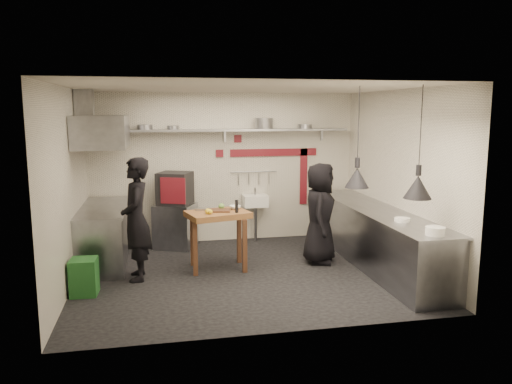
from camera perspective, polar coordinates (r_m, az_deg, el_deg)
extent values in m
plane|color=black|center=(7.75, -1.30, -9.33)|extent=(5.00, 5.00, 0.00)
plane|color=beige|center=(7.35, -1.39, 11.82)|extent=(5.00, 5.00, 0.00)
cube|color=beige|center=(9.48, -3.58, 2.76)|extent=(5.00, 0.04, 2.80)
cube|color=beige|center=(5.40, 2.58, -2.20)|extent=(5.00, 0.04, 2.80)
cube|color=beige|center=(7.41, -20.74, 0.34)|extent=(0.04, 4.20, 2.80)
cube|color=beige|center=(8.23, 16.05, 1.42)|extent=(0.04, 4.20, 2.80)
cube|color=maroon|center=(9.61, 2.06, 4.54)|extent=(1.70, 0.02, 0.14)
cube|color=maroon|center=(9.82, 5.45, 1.78)|extent=(0.14, 0.02, 1.10)
cube|color=maroon|center=(9.45, -2.09, 6.10)|extent=(0.14, 0.02, 0.14)
cube|color=maroon|center=(9.42, -4.18, 4.42)|extent=(0.14, 0.02, 0.14)
cube|color=gray|center=(9.25, -3.47, 7.07)|extent=(4.60, 0.34, 0.04)
cube|color=gray|center=(9.33, -15.30, 6.17)|extent=(0.04, 0.06, 0.24)
cube|color=gray|center=(9.40, -3.59, 6.50)|extent=(0.04, 0.06, 0.24)
cube|color=gray|center=(9.84, 7.50, 6.56)|extent=(0.04, 0.06, 0.24)
cylinder|color=gray|center=(9.16, -12.57, 7.26)|extent=(0.34, 0.34, 0.09)
cylinder|color=gray|center=(9.16, -9.46, 7.29)|extent=(0.27, 0.27, 0.07)
cylinder|color=gray|center=(9.37, 0.93, 7.85)|extent=(0.39, 0.39, 0.20)
cylinder|color=gray|center=(9.57, 5.60, 7.48)|extent=(0.28, 0.28, 0.08)
cube|color=gray|center=(9.23, -9.20, -3.83)|extent=(0.85, 0.82, 0.80)
cube|color=black|center=(9.11, -9.24, 0.42)|extent=(0.71, 0.69, 0.58)
cube|color=maroon|center=(8.83, -9.47, 0.14)|extent=(0.43, 0.20, 0.46)
cube|color=black|center=(8.82, -9.23, 0.14)|extent=(0.32, 0.15, 0.34)
cube|color=white|center=(9.49, -0.10, -1.00)|extent=(0.46, 0.34, 0.22)
cylinder|color=gray|center=(9.46, -0.10, 0.07)|extent=(0.03, 0.03, 0.14)
cylinder|color=gray|center=(9.54, -0.05, -3.65)|extent=(0.06, 0.06, 0.66)
cylinder|color=gray|center=(9.54, -0.27, 2.34)|extent=(0.90, 0.02, 0.02)
cube|color=gray|center=(8.26, 13.59, -5.17)|extent=(0.70, 3.80, 0.90)
cube|color=gray|center=(8.16, 13.72, -2.00)|extent=(0.76, 3.90, 0.03)
cylinder|color=white|center=(6.65, 19.80, -4.22)|extent=(0.29, 0.29, 0.11)
cylinder|color=white|center=(7.34, 16.36, -3.05)|extent=(0.25, 0.25, 0.05)
cube|color=gray|center=(8.57, -16.95, -4.79)|extent=(0.70, 1.90, 0.90)
cube|color=gray|center=(8.47, -17.10, -1.74)|extent=(0.76, 2.00, 0.03)
cube|color=gray|center=(8.33, -17.16, 6.64)|extent=(0.78, 1.60, 0.50)
cube|color=gray|center=(8.35, -19.03, 9.31)|extent=(0.28, 0.28, 0.50)
cube|color=#1B531F|center=(7.23, -19.05, -9.15)|extent=(0.36, 0.36, 0.50)
cube|color=#4D2D1C|center=(7.82, -4.31, -2.11)|extent=(0.41, 0.32, 0.02)
cylinder|color=black|center=(7.68, -2.22, -1.64)|extent=(0.06, 0.06, 0.20)
sphere|color=gold|center=(7.62, -5.53, -2.21)|extent=(0.11, 0.11, 0.09)
sphere|color=gold|center=(7.60, -5.26, -2.26)|extent=(0.09, 0.09, 0.07)
sphere|color=#64973E|center=(7.95, -3.97, -1.65)|extent=(0.13, 0.13, 0.10)
cube|color=gray|center=(7.92, -6.33, -1.98)|extent=(0.19, 0.14, 0.03)
imported|color=white|center=(7.97, -2.39, -1.76)|extent=(0.21, 0.21, 0.06)
imported|color=black|center=(7.50, -13.53, -3.05)|extent=(0.45, 0.67, 1.81)
imported|color=black|center=(8.19, 7.30, -2.43)|extent=(0.79, 0.94, 1.64)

